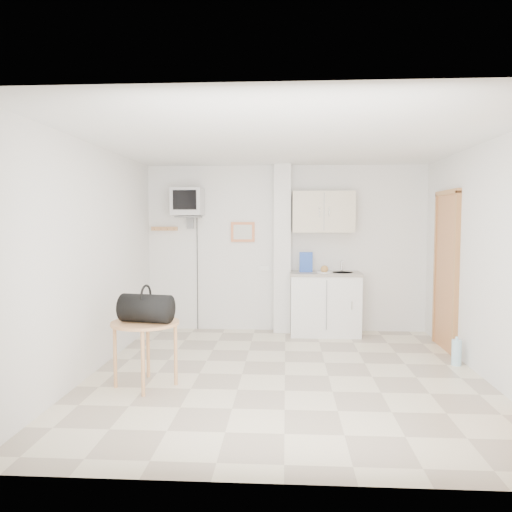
# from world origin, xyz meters

# --- Properties ---
(ground) EXTENTS (4.50, 4.50, 0.00)m
(ground) POSITION_xyz_m (0.00, 0.00, 0.00)
(ground) COLOR beige
(ground) RESTS_ON ground
(room_envelope) EXTENTS (4.24, 4.54, 2.55)m
(room_envelope) POSITION_xyz_m (0.24, 0.09, 1.54)
(room_envelope) COLOR white
(room_envelope) RESTS_ON ground
(kitchenette) EXTENTS (1.03, 0.58, 2.10)m
(kitchenette) POSITION_xyz_m (0.57, 2.00, 0.80)
(kitchenette) COLOR white
(kitchenette) RESTS_ON ground
(crt_television) EXTENTS (0.44, 0.45, 2.15)m
(crt_television) POSITION_xyz_m (-1.45, 2.02, 1.94)
(crt_television) COLOR slate
(crt_television) RESTS_ON ground
(round_table) EXTENTS (0.68, 0.68, 0.66)m
(round_table) POSITION_xyz_m (-1.40, -0.45, 0.58)
(round_table) COLOR tan
(round_table) RESTS_ON ground
(duffel_bag) EXTENTS (0.55, 0.37, 0.38)m
(duffel_bag) POSITION_xyz_m (-1.38, -0.48, 0.80)
(duffel_bag) COLOR black
(duffel_bag) RESTS_ON round_table
(water_bottle) EXTENTS (0.11, 0.11, 0.33)m
(water_bottle) POSITION_xyz_m (1.98, 0.49, 0.15)
(water_bottle) COLOR #ABD8EA
(water_bottle) RESTS_ON ground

